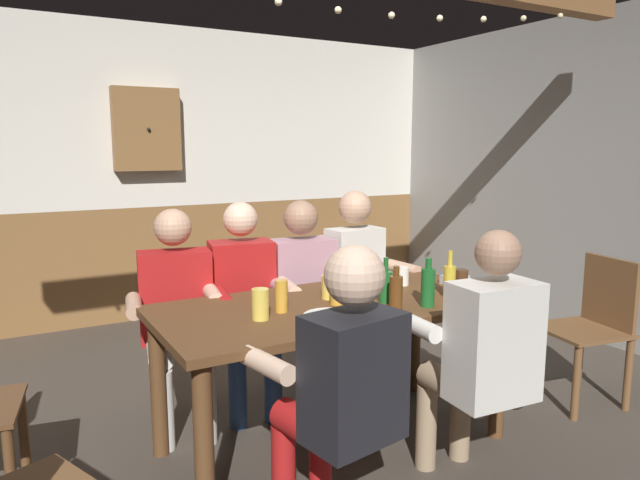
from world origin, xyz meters
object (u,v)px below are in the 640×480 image
object	(u,v)px
person_3	(362,279)
table_candle	(428,291)
bottle_1	(386,286)
pint_glass_1	(336,291)
chair_empty_near_left	(592,325)
bottle_0	(428,286)
pint_glass_0	(260,304)
dining_table	(334,324)
person_1	(244,297)
bottle_3	(450,280)
pint_glass_3	(461,282)
bottle_2	(396,291)
plate_0	(329,316)
wall_dart_cabinet	(147,129)
person_4	(341,381)
pint_glass_5	(330,287)
person_0	(177,309)
person_5	(482,350)
condiment_caddy	(455,280)
person_2	(305,288)
pint_glass_4	(281,296)
pint_glass_2	(402,276)

from	to	relation	value
person_3	table_candle	bearing A→B (deg)	77.05
bottle_1	pint_glass_1	size ratio (longest dim) A/B	1.73
chair_empty_near_left	bottle_0	bearing A→B (deg)	99.67
pint_glass_0	dining_table	bearing A→B (deg)	10.58
person_1	bottle_0	distance (m)	1.13
bottle_3	pint_glass_1	xyz separation A→B (m)	(-0.59, 0.17, -0.02)
person_1	person_3	distance (m)	0.81
pint_glass_0	pint_glass_3	xyz separation A→B (m)	(1.12, -0.10, -0.01)
person_3	bottle_2	size ratio (longest dim) A/B	5.97
plate_0	wall_dart_cabinet	bearing A→B (deg)	91.90
person_4	pint_glass_5	world-z (taller)	person_4
person_1	person_4	distance (m)	1.34
person_1	plate_0	size ratio (longest dim) A/B	5.09
bottle_1	pint_glass_1	xyz separation A→B (m)	(-0.24, 0.09, -0.02)
dining_table	person_0	bearing A→B (deg)	133.35
person_5	condiment_caddy	xyz separation A→B (m)	(0.45, 0.67, 0.13)
person_2	bottle_1	distance (m)	0.81
bottle_0	pint_glass_4	distance (m)	0.72
dining_table	plate_0	size ratio (longest dim) A/B	7.38
bottle_2	pint_glass_4	xyz separation A→B (m)	(-0.50, 0.22, -0.01)
condiment_caddy	wall_dart_cabinet	xyz separation A→B (m)	(-1.06, 2.69, 0.89)
pint_glass_5	bottle_1	bearing A→B (deg)	-44.23
pint_glass_1	table_candle	bearing A→B (deg)	-17.51
bottle_2	wall_dart_cabinet	distance (m)	3.09
person_2	pint_glass_0	bearing A→B (deg)	53.81
person_5	bottle_1	bearing A→B (deg)	107.96
bottle_0	bottle_1	xyz separation A→B (m)	(-0.13, 0.16, -0.02)
bottle_3	wall_dart_cabinet	xyz separation A→B (m)	(-0.83, 2.90, 0.83)
person_3	pint_glass_4	distance (m)	1.13
pint_glass_3	pint_glass_5	distance (m)	0.71
chair_empty_near_left	pint_glass_5	distance (m)	1.70
bottle_3	pint_glass_5	world-z (taller)	bottle_3
person_1	person_3	xyz separation A→B (m)	(0.81, -0.02, 0.01)
bottle_3	pint_glass_2	size ratio (longest dim) A/B	2.37
person_4	chair_empty_near_left	xyz separation A→B (m)	(2.00, 0.37, -0.19)
person_4	plate_0	size ratio (longest dim) A/B	4.98
bottle_1	pint_glass_2	size ratio (longest dim) A/B	2.23
pint_glass_5	wall_dart_cabinet	world-z (taller)	wall_dart_cabinet
person_5	pint_glass_3	world-z (taller)	person_5
pint_glass_3	person_4	bearing A→B (deg)	-155.22
person_0	pint_glass_2	xyz separation A→B (m)	(1.14, -0.51, 0.16)
dining_table	pint_glass_5	size ratio (longest dim) A/B	14.68
person_5	bottle_3	size ratio (longest dim) A/B	4.92
table_candle	pint_glass_2	world-z (taller)	pint_glass_2
dining_table	person_1	distance (m)	0.70
condiment_caddy	pint_glass_0	distance (m)	1.25
bottle_3	pint_glass_1	bearing A→B (deg)	164.14
table_candle	condiment_caddy	world-z (taller)	table_candle
person_3	pint_glass_3	world-z (taller)	person_3
bottle_3	pint_glass_4	bearing A→B (deg)	168.45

